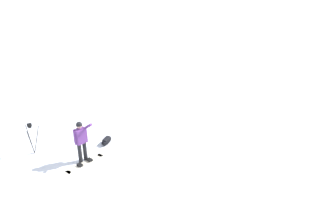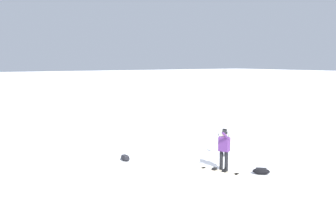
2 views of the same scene
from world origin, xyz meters
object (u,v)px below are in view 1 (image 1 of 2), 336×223
object	(u,v)px
snowboarder	(81,138)
camera_tripod	(31,132)
snowboard	(85,163)
gear_bag_large	(106,141)

from	to	relation	value
snowboarder	camera_tripod	distance (m)	2.07
snowboard	gear_bag_large	world-z (taller)	gear_bag_large
camera_tripod	snowboard	bearing A→B (deg)	42.62
snowboarder	gear_bag_large	bearing A→B (deg)	125.79
snowboard	snowboarder	bearing A→B (deg)	176.71
gear_bag_large	camera_tripod	xyz separation A→B (m)	(-0.58, -2.68, 0.78)
camera_tripod	gear_bag_large	bearing A→B (deg)	77.74
snowboarder	snowboard	size ratio (longest dim) A/B	0.96
snowboard	gear_bag_large	size ratio (longest dim) A/B	2.57
snowboard	camera_tripod	world-z (taller)	camera_tripod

